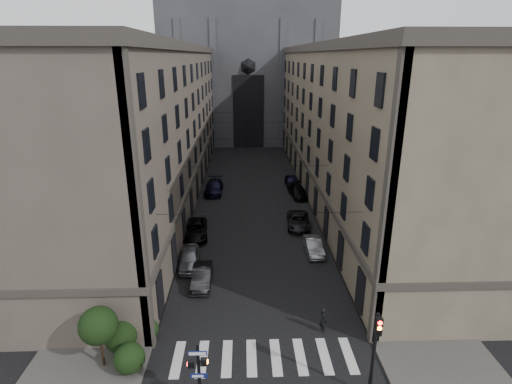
{
  "coord_description": "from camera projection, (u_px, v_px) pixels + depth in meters",
  "views": [
    {
      "loc": [
        -1.13,
        -14.8,
        17.53
      ],
      "look_at": [
        -0.25,
        11.99,
        8.33
      ],
      "focal_mm": 28.0,
      "sensor_mm": 36.0,
      "label": 1
    }
  ],
  "objects": [
    {
      "name": "building_left",
      "position": [
        145.0,
        124.0,
        50.3
      ],
      "size": [
        13.6,
        60.6,
        18.85
      ],
      "color": "#4C423A",
      "rests_on": "ground"
    },
    {
      "name": "pedestrian_signal_left",
      "position": [
        199.0,
        371.0,
        20.28
      ],
      "size": [
        1.02,
        0.38,
        4.0
      ],
      "color": "black",
      "rests_on": "ground"
    },
    {
      "name": "car_left_midfar",
      "position": [
        195.0,
        230.0,
        40.51
      ],
      "size": [
        2.98,
        5.67,
        1.52
      ],
      "primitive_type": "imported",
      "rotation": [
        0.0,
        0.0,
        0.09
      ],
      "color": "black",
      "rests_on": "ground"
    },
    {
      "name": "car_right_midfar",
      "position": [
        298.0,
        192.0,
        51.98
      ],
      "size": [
        2.51,
        4.99,
        1.39
      ],
      "primitive_type": "imported",
      "rotation": [
        0.0,
        0.0,
        0.12
      ],
      "color": "black",
      "rests_on": "ground"
    },
    {
      "name": "shrub_cluster",
      "position": [
        117.0,
        336.0,
        23.6
      ],
      "size": [
        3.9,
        4.4,
        3.9
      ],
      "color": "black",
      "rests_on": "sidewalk_left"
    },
    {
      "name": "zebra_crossing",
      "position": [
        264.0,
        357.0,
        24.45
      ],
      "size": [
        11.0,
        3.2,
        0.01
      ],
      "primitive_type": "cube",
      "color": "beige",
      "rests_on": "ground"
    },
    {
      "name": "car_right_far",
      "position": [
        292.0,
        181.0,
        56.07
      ],
      "size": [
        1.9,
        4.49,
        1.52
      ],
      "primitive_type": "imported",
      "rotation": [
        0.0,
        0.0,
        0.03
      ],
      "color": "black",
      "rests_on": "ground"
    },
    {
      "name": "sidewalk_left",
      "position": [
        174.0,
        193.0,
        53.4
      ],
      "size": [
        7.0,
        80.0,
        0.15
      ],
      "primitive_type": "cube",
      "color": "#383533",
      "rests_on": "ground"
    },
    {
      "name": "sidewalk_right",
      "position": [
        329.0,
        191.0,
        54.05
      ],
      "size": [
        7.0,
        80.0,
        0.15
      ],
      "primitive_type": "cube",
      "color": "#383533",
      "rests_on": "ground"
    },
    {
      "name": "car_right_midnear",
      "position": [
        298.0,
        221.0,
        42.83
      ],
      "size": [
        2.75,
        5.24,
        1.41
      ],
      "primitive_type": "imported",
      "rotation": [
        0.0,
        0.0,
        -0.08
      ],
      "color": "black",
      "rests_on": "ground"
    },
    {
      "name": "car_right_near",
      "position": [
        313.0,
        246.0,
        37.2
      ],
      "size": [
        1.53,
        4.15,
        1.36
      ],
      "primitive_type": "imported",
      "rotation": [
        0.0,
        0.0,
        0.02
      ],
      "color": "gray",
      "rests_on": "ground"
    },
    {
      "name": "pedestrian",
      "position": [
        323.0,
        320.0,
        26.46
      ],
      "size": [
        0.64,
        0.77,
        1.81
      ],
      "primitive_type": "imported",
      "rotation": [
        0.0,
        0.0,
        1.94
      ],
      "color": "black",
      "rests_on": "ground"
    },
    {
      "name": "traffic_light_right",
      "position": [
        375.0,
        346.0,
        20.64
      ],
      "size": [
        0.34,
        0.5,
        5.2
      ],
      "color": "black",
      "rests_on": "ground"
    },
    {
      "name": "car_left_far",
      "position": [
        214.0,
        187.0,
        53.37
      ],
      "size": [
        2.43,
        5.7,
        1.64
      ],
      "primitive_type": "imported",
      "rotation": [
        0.0,
        0.0,
        -0.02
      ],
      "color": "black",
      "rests_on": "ground"
    },
    {
      "name": "tram_wires",
      "position": [
        252.0,
        140.0,
        51.05
      ],
      "size": [
        14.0,
        60.0,
        0.43
      ],
      "color": "black",
      "rests_on": "ground"
    },
    {
      "name": "gothic_tower",
      "position": [
        247.0,
        54.0,
        84.8
      ],
      "size": [
        35.0,
        23.0,
        58.0
      ],
      "color": "#2D2D33",
      "rests_on": "ground"
    },
    {
      "name": "building_right",
      "position": [
        356.0,
        123.0,
        51.14
      ],
      "size": [
        13.6,
        60.6,
        18.85
      ],
      "color": "brown",
      "rests_on": "ground"
    },
    {
      "name": "car_left_midnear",
      "position": [
        202.0,
        276.0,
        32.03
      ],
      "size": [
        1.54,
        4.29,
        1.41
      ],
      "primitive_type": "imported",
      "rotation": [
        0.0,
        0.0,
        0.01
      ],
      "color": "black",
      "rests_on": "ground"
    },
    {
      "name": "car_left_near",
      "position": [
        189.0,
        258.0,
        34.8
      ],
      "size": [
        2.11,
        4.61,
        1.53
      ],
      "primitive_type": "imported",
      "rotation": [
        0.0,
        0.0,
        0.07
      ],
      "color": "slate",
      "rests_on": "ground"
    }
  ]
}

